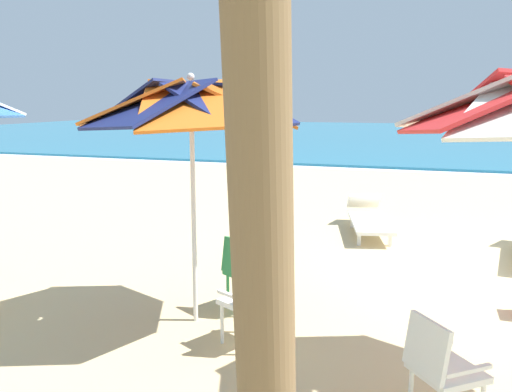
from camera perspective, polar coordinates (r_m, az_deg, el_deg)
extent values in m
cube|color=teal|center=(37.01, 20.53, 6.04)|extent=(80.00, 36.00, 0.10)
cube|color=white|center=(18.81, 22.54, 2.23)|extent=(80.00, 0.70, 0.01)
cube|color=white|center=(4.72, 23.05, 9.27)|extent=(1.32, 1.21, 0.51)
cube|color=red|center=(4.30, 23.50, 9.21)|extent=(1.27, 1.22, 0.51)
cube|color=white|center=(4.31, 19.94, -17.37)|extent=(0.62, 0.62, 0.05)
cube|color=white|center=(4.09, 17.93, -15.27)|extent=(0.34, 0.39, 0.40)
cube|color=white|center=(4.40, 18.29, -15.09)|extent=(0.33, 0.28, 0.03)
cube|color=white|center=(4.13, 21.92, -17.07)|extent=(0.33, 0.28, 0.03)
cylinder|color=white|center=(4.64, 20.02, -18.54)|extent=(0.04, 0.04, 0.41)
cylinder|color=silver|center=(5.69, -6.73, -2.79)|extent=(0.05, 0.05, 2.23)
cube|color=orange|center=(5.54, -1.26, 9.93)|extent=(1.26, 1.21, 0.50)
cube|color=navy|center=(5.92, -3.04, 9.94)|extent=(1.20, 1.30, 0.50)
cube|color=orange|center=(6.09, -6.77, 9.90)|extent=(1.21, 1.26, 0.50)
cube|color=navy|center=(5.95, -10.61, 9.79)|extent=(1.30, 1.20, 0.50)
cube|color=orange|center=(5.59, -12.69, 9.69)|extent=(1.26, 1.21, 0.50)
cube|color=navy|center=(5.19, -11.53, 9.70)|extent=(1.20, 1.30, 0.50)
cube|color=orange|center=(4.99, -7.29, 9.80)|extent=(1.21, 1.26, 0.50)
cube|color=navy|center=(5.15, -2.83, 9.89)|extent=(1.30, 1.20, 0.50)
sphere|color=silver|center=(5.54, -7.07, 12.65)|extent=(0.08, 0.08, 0.08)
cube|color=#2D8C4C|center=(6.15, -0.74, -8.24)|extent=(0.60, 0.60, 0.05)
cube|color=#2D8C4C|center=(5.96, -2.17, -6.60)|extent=(0.41, 0.28, 0.40)
cube|color=#2D8C4C|center=(6.26, -1.99, -6.85)|extent=(0.22, 0.37, 0.03)
cube|color=#2D8C4C|center=(5.98, 0.57, -7.68)|extent=(0.22, 0.37, 0.03)
cylinder|color=#2D8C4C|center=(6.46, -0.64, -9.49)|extent=(0.04, 0.04, 0.41)
cylinder|color=#2D8C4C|center=(6.23, 1.59, -10.28)|extent=(0.04, 0.04, 0.41)
cylinder|color=#2D8C4C|center=(6.25, -3.05, -10.22)|extent=(0.04, 0.04, 0.41)
cylinder|color=#2D8C4C|center=(6.00, -0.84, -11.10)|extent=(0.04, 0.04, 0.41)
cube|color=white|center=(5.31, -0.97, -11.30)|extent=(0.59, 0.59, 0.05)
cube|color=white|center=(5.10, 0.59, -9.55)|extent=(0.28, 0.41, 0.40)
cube|color=white|center=(5.15, -2.62, -10.73)|extent=(0.37, 0.22, 0.03)
cube|color=white|center=(5.41, 0.59, -9.67)|extent=(0.37, 0.22, 0.03)
cylinder|color=white|center=(5.42, -3.67, -13.56)|extent=(0.04, 0.04, 0.41)
cylinder|color=white|center=(5.63, -0.89, -12.57)|extent=(0.04, 0.04, 0.41)
cylinder|color=white|center=(5.18, -1.04, -14.71)|extent=(0.04, 0.04, 0.41)
cylinder|color=white|center=(5.40, 1.75, -13.60)|extent=(0.04, 0.04, 0.41)
cube|color=white|center=(9.64, 12.21, -2.79)|extent=(1.01, 1.80, 0.06)
cube|color=white|center=(10.62, 11.54, -0.52)|extent=(0.70, 0.61, 0.36)
cube|color=white|center=(9.10, 14.28, -4.57)|extent=(0.06, 0.06, 0.22)
cube|color=white|center=(9.02, 11.07, -4.56)|extent=(0.06, 0.06, 0.22)
cube|color=white|center=(10.32, 13.15, -2.76)|extent=(0.06, 0.06, 0.22)
cube|color=white|center=(10.26, 10.32, -2.73)|extent=(0.06, 0.06, 0.22)
cylinder|color=brown|center=(2.47, 0.11, 13.42)|extent=(0.32, 0.82, 5.07)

